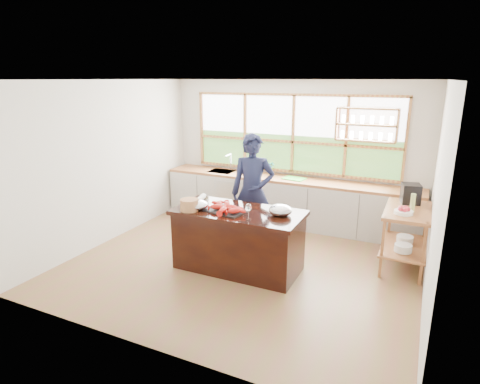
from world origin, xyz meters
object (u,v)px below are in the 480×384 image
Objects in this scene: island at (238,240)px; wicker_basket at (189,205)px; cook at (253,193)px; espresso_machine at (411,194)px.

wicker_basket is at bearing -155.49° from island.
island is at bearing -99.84° from cook.
espresso_machine is at bearing 33.27° from island.
island is 0.94m from cook.
espresso_machine reaches higher than wicker_basket.
island is at bearing -159.68° from espresso_machine.
cook is at bearing 64.39° from wicker_basket.
cook is 1.19m from wicker_basket.
espresso_machine is 3.31m from wicker_basket.
wicker_basket is at bearing -161.52° from espresso_machine.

